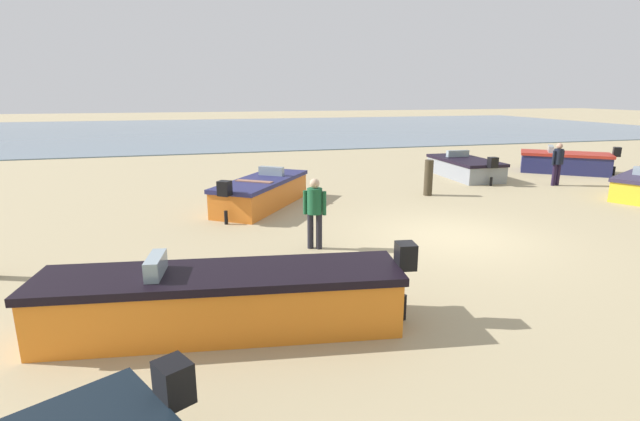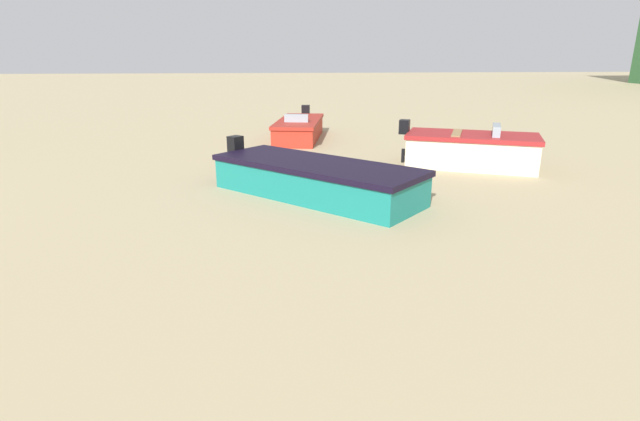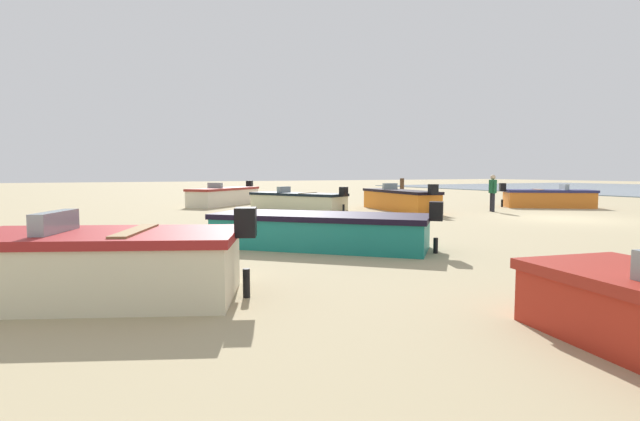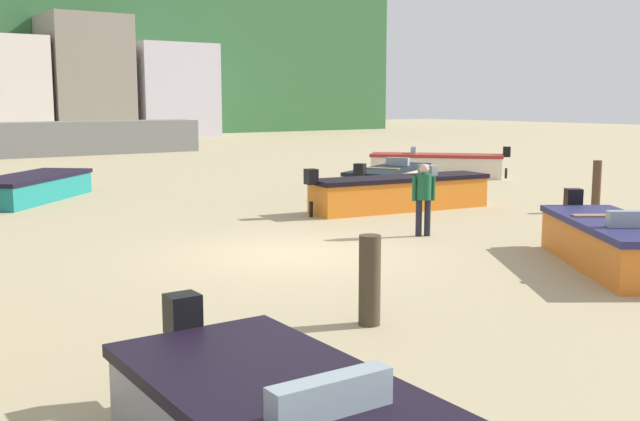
% 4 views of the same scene
% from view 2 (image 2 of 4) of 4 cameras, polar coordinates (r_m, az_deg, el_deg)
% --- Properties ---
extents(boat_teal_0, '(4.62, 4.74, 1.10)m').
position_cam_2_polar(boat_teal_0, '(10.99, -0.54, 3.66)').
color(boat_teal_0, '#177770').
rests_on(boat_teal_0, ground).
extents(boat_red_1, '(4.48, 2.21, 1.05)m').
position_cam_2_polar(boat_red_1, '(18.74, -2.42, 9.38)').
color(boat_red_1, '#B2281B').
rests_on(boat_red_1, ground).
extents(boat_cream_8, '(3.00, 3.95, 1.24)m').
position_cam_2_polar(boat_cream_8, '(14.61, 17.02, 6.70)').
color(boat_cream_8, beige).
rests_on(boat_cream_8, ground).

